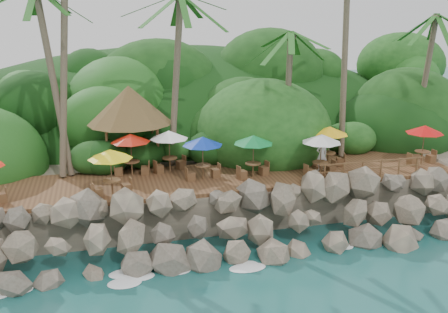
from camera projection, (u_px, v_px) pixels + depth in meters
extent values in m
plane|color=#19514F|center=(257.00, 265.00, 22.59)|extent=(140.00, 140.00, 0.00)
cube|color=gray|center=(191.00, 151.00, 37.20)|extent=(32.00, 25.20, 2.10)
ellipsoid|color=#143811|center=(175.00, 140.00, 44.47)|extent=(44.80, 28.00, 15.40)
cube|color=brown|center=(224.00, 178.00, 27.57)|extent=(26.00, 5.00, 0.20)
ellipsoid|color=white|center=(46.00, 287.00, 20.74)|extent=(1.20, 0.80, 0.06)
ellipsoid|color=white|center=(121.00, 278.00, 21.44)|extent=(1.20, 0.80, 0.06)
ellipsoid|color=white|center=(190.00, 270.00, 22.15)|extent=(1.20, 0.80, 0.06)
ellipsoid|color=white|center=(255.00, 261.00, 22.86)|extent=(1.20, 0.80, 0.06)
ellipsoid|color=white|center=(316.00, 254.00, 23.57)|extent=(1.20, 0.80, 0.06)
ellipsoid|color=white|center=(374.00, 247.00, 24.28)|extent=(1.20, 0.80, 0.06)
ellipsoid|color=white|center=(428.00, 240.00, 24.99)|extent=(1.20, 0.80, 0.06)
cylinder|color=brown|center=(54.00, 85.00, 26.55)|extent=(1.51, 1.54, 9.77)
cylinder|color=brown|center=(64.00, 70.00, 26.49)|extent=(1.45, 2.09, 11.23)
cylinder|color=brown|center=(176.00, 84.00, 28.16)|extent=(1.18, 1.04, 9.46)
cylinder|color=brown|center=(288.00, 96.00, 30.21)|extent=(0.51, 0.95, 7.48)
ellipsoid|color=#23601E|center=(290.00, 32.00, 29.18)|extent=(6.00, 6.00, 2.40)
cylinder|color=brown|center=(344.00, 65.00, 30.18)|extent=(0.62, 1.46, 11.09)
cylinder|color=brown|center=(425.00, 82.00, 32.78)|extent=(0.67, 1.05, 8.44)
ellipsoid|color=#23601E|center=(432.00, 15.00, 31.60)|extent=(6.00, 6.00, 2.40)
cylinder|color=brown|center=(108.00, 151.00, 27.93)|extent=(0.16, 0.16, 2.40)
cylinder|color=brown|center=(158.00, 148.00, 28.59)|extent=(0.16, 0.16, 2.40)
cylinder|color=brown|center=(106.00, 139.00, 30.53)|extent=(0.16, 0.16, 2.40)
cylinder|color=brown|center=(152.00, 136.00, 31.20)|extent=(0.16, 0.16, 2.40)
cone|color=brown|center=(129.00, 105.00, 28.92)|extent=(4.88, 4.88, 2.20)
cylinder|color=brown|center=(328.00, 159.00, 29.28)|extent=(0.08, 0.08, 0.76)
cylinder|color=brown|center=(328.00, 153.00, 29.17)|extent=(0.86, 0.86, 0.05)
cylinder|color=brown|center=(329.00, 147.00, 29.07)|extent=(0.05, 0.05, 2.25)
cone|color=yellow|center=(330.00, 130.00, 28.80)|extent=(2.15, 2.15, 0.46)
cube|color=brown|center=(315.00, 161.00, 29.38)|extent=(0.55, 0.55, 0.47)
cube|color=brown|center=(340.00, 162.00, 29.25)|extent=(0.55, 0.55, 0.47)
cylinder|color=brown|center=(132.00, 168.00, 27.58)|extent=(0.08, 0.08, 0.76)
cylinder|color=brown|center=(132.00, 162.00, 27.48)|extent=(0.86, 0.86, 0.05)
cylinder|color=brown|center=(131.00, 155.00, 27.38)|extent=(0.05, 0.05, 2.25)
cone|color=red|center=(130.00, 138.00, 27.11)|extent=(2.15, 2.15, 0.46)
cube|color=brown|center=(119.00, 171.00, 27.56)|extent=(0.49, 0.49, 0.47)
cube|color=brown|center=(145.00, 170.00, 27.69)|extent=(0.49, 0.49, 0.47)
cylinder|color=brown|center=(203.00, 172.00, 26.93)|extent=(0.08, 0.08, 0.76)
cylinder|color=brown|center=(203.00, 165.00, 26.82)|extent=(0.86, 0.86, 0.05)
cylinder|color=brown|center=(203.00, 159.00, 26.72)|extent=(0.05, 0.05, 2.25)
cone|color=#0C2EA2|center=(203.00, 141.00, 26.45)|extent=(2.15, 2.15, 0.46)
cube|color=brown|center=(190.00, 176.00, 26.70)|extent=(0.49, 0.49, 0.47)
cube|color=brown|center=(215.00, 173.00, 27.23)|extent=(0.49, 0.49, 0.47)
cylinder|color=brown|center=(320.00, 169.00, 27.46)|extent=(0.08, 0.08, 0.76)
cylinder|color=brown|center=(320.00, 162.00, 27.35)|extent=(0.86, 0.86, 0.05)
cylinder|color=brown|center=(321.00, 156.00, 27.25)|extent=(0.05, 0.05, 2.25)
cone|color=silver|center=(322.00, 138.00, 26.98)|extent=(2.15, 2.15, 0.46)
cube|color=brown|center=(309.00, 173.00, 27.19)|extent=(0.51, 0.51, 0.47)
cube|color=brown|center=(330.00, 170.00, 27.81)|extent=(0.51, 0.51, 0.47)
cube|color=brown|center=(2.00, 198.00, 23.62)|extent=(0.53, 0.53, 0.47)
cylinder|color=brown|center=(422.00, 158.00, 29.55)|extent=(0.08, 0.08, 0.76)
cylinder|color=brown|center=(422.00, 151.00, 29.45)|extent=(0.86, 0.86, 0.05)
cylinder|color=brown|center=(423.00, 146.00, 29.35)|extent=(0.05, 0.05, 2.25)
cone|color=red|center=(425.00, 129.00, 29.08)|extent=(2.15, 2.15, 0.46)
cube|color=brown|center=(412.00, 162.00, 29.32)|extent=(0.49, 0.49, 0.47)
cube|color=brown|center=(431.00, 159.00, 29.87)|extent=(0.49, 0.49, 0.47)
cylinder|color=brown|center=(170.00, 165.00, 28.27)|extent=(0.08, 0.08, 0.76)
cylinder|color=brown|center=(170.00, 158.00, 28.16)|extent=(0.86, 0.86, 0.05)
cylinder|color=brown|center=(170.00, 152.00, 28.06)|extent=(0.05, 0.05, 2.25)
cone|color=white|center=(169.00, 135.00, 27.79)|extent=(2.15, 2.15, 0.46)
cube|color=brown|center=(159.00, 169.00, 27.90)|extent=(0.56, 0.56, 0.47)
cube|color=brown|center=(181.00, 165.00, 28.72)|extent=(0.56, 0.56, 0.47)
cylinder|color=brown|center=(112.00, 188.00, 24.52)|extent=(0.08, 0.08, 0.76)
cylinder|color=brown|center=(112.00, 180.00, 24.41)|extent=(0.86, 0.86, 0.05)
cylinder|color=brown|center=(111.00, 173.00, 24.31)|extent=(0.05, 0.05, 2.25)
cone|color=yellow|center=(110.00, 154.00, 24.04)|extent=(2.15, 2.15, 0.46)
cube|color=brown|center=(98.00, 193.00, 24.24)|extent=(0.52, 0.52, 0.47)
cube|color=brown|center=(127.00, 188.00, 24.88)|extent=(0.52, 0.52, 0.47)
cylinder|color=brown|center=(253.00, 170.00, 27.25)|extent=(0.08, 0.08, 0.76)
cylinder|color=brown|center=(253.00, 163.00, 27.14)|extent=(0.86, 0.86, 0.05)
cylinder|color=brown|center=(253.00, 157.00, 27.04)|extent=(0.05, 0.05, 2.25)
cone|color=#0C7433|center=(253.00, 139.00, 26.77)|extent=(2.15, 2.15, 0.46)
cube|color=brown|center=(242.00, 175.00, 26.93)|extent=(0.54, 0.54, 0.47)
cube|color=brown|center=(264.00, 171.00, 27.64)|extent=(0.54, 0.54, 0.47)
cylinder|color=brown|center=(325.00, 173.00, 26.36)|extent=(0.10, 0.10, 1.00)
cylinder|color=brown|center=(344.00, 172.00, 26.62)|extent=(0.10, 0.10, 1.00)
cylinder|color=brown|center=(362.00, 170.00, 26.88)|extent=(0.10, 0.10, 1.00)
cylinder|color=brown|center=(381.00, 169.00, 27.14)|extent=(0.10, 0.10, 1.00)
cylinder|color=brown|center=(399.00, 167.00, 27.40)|extent=(0.10, 0.10, 1.00)
cylinder|color=brown|center=(417.00, 166.00, 27.66)|extent=(0.10, 0.10, 1.00)
cube|color=brown|center=(372.00, 161.00, 26.88)|extent=(6.10, 0.06, 0.06)
cube|color=brown|center=(372.00, 168.00, 26.99)|extent=(6.10, 0.06, 0.06)
imported|color=white|center=(322.00, 155.00, 28.19)|extent=(0.73, 0.52, 1.85)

